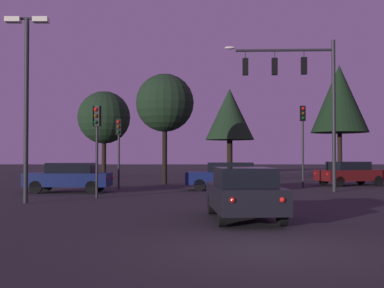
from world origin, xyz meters
name	(u,v)px	position (x,y,z in m)	size (l,w,h in m)	color
ground_plane	(212,183)	(0.00, 24.50, 0.00)	(168.00, 168.00, 0.00)	#262326
traffic_signal_mast_arm	(300,86)	(4.34, 16.16, 5.57)	(5.81, 0.51, 7.98)	#232326
traffic_light_corner_left	(302,130)	(5.14, 19.46, 3.41)	(0.30, 0.35, 4.85)	#232326
traffic_light_corner_right	(96,132)	(-5.66, 12.12, 2.91)	(0.35, 0.38, 4.09)	#232326
traffic_light_median	(118,139)	(-5.55, 17.95, 2.82)	(0.32, 0.36, 3.95)	#232326
car_nearside_lane	(243,192)	(0.07, 4.61, 0.80)	(2.04, 4.50, 1.52)	black
car_crossing_left	(228,176)	(0.57, 17.21, 0.80)	(4.72, 2.15, 1.52)	#0F1947
car_crossing_right	(68,177)	(-7.73, 15.58, 0.80)	(4.35, 1.97, 1.52)	#0F1947
car_far_lane	(349,173)	(8.59, 21.61, 0.80)	(4.63, 3.12, 1.52)	#4C0F0F
parking_lot_lamp_post	(25,84)	(-7.99, 9.70, 4.73)	(1.70, 0.36, 7.38)	#232326
tree_behind_sign	(229,115)	(1.85, 33.26, 5.50)	(4.26, 4.26, 7.78)	black
tree_left_far	(338,99)	(12.00, 35.16, 7.10)	(5.17, 5.17, 10.22)	black
tree_center_horizon	(103,118)	(-9.39, 34.91, 5.37)	(4.75, 4.75, 7.76)	black
tree_right_cluster	(164,103)	(-3.25, 23.16, 5.41)	(3.88, 3.88, 7.37)	black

